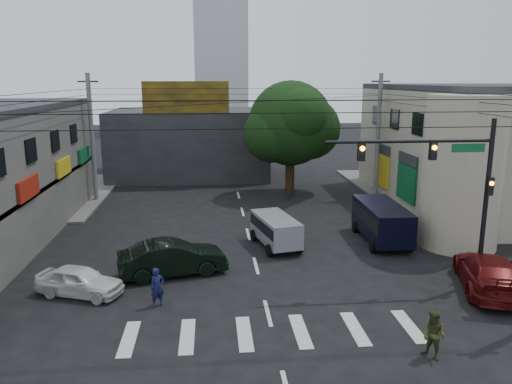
{
  "coord_description": "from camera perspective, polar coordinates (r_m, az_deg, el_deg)",
  "views": [
    {
      "loc": [
        -2.05,
        -20.5,
        8.76
      ],
      "look_at": [
        0.18,
        4.0,
        3.18
      ],
      "focal_mm": 35.0,
      "sensor_mm": 36.0,
      "label": 1
    }
  ],
  "objects": [
    {
      "name": "tower_distant",
      "position": [
        91.48,
        -4.15,
        21.07
      ],
      "size": [
        9.0,
        9.0,
        44.0
      ],
      "primitive_type": "cube",
      "color": "silver",
      "rests_on": "ground"
    },
    {
      "name": "traffic_officer",
      "position": [
        20.26,
        -11.21,
        -10.64
      ],
      "size": [
        0.92,
        0.9,
        1.58
      ],
      "primitive_type": "imported",
      "rotation": [
        0.0,
        0.0,
        0.55
      ],
      "color": "#121541",
      "rests_on": "ground"
    },
    {
      "name": "utility_pole_far_left",
      "position": [
        37.69,
        -18.23,
        5.8
      ],
      "size": [
        0.32,
        0.32,
        9.2
      ],
      "primitive_type": "cylinder",
      "color": "#59595B",
      "rests_on": "ground"
    },
    {
      "name": "pedestrian_olive",
      "position": [
        17.43,
        19.64,
        -15.14
      ],
      "size": [
        1.37,
        1.36,
        1.63
      ],
      "primitive_type": "imported",
      "rotation": [
        0.0,
        0.0,
        -0.96
      ],
      "color": "#35391A",
      "rests_on": "ground"
    },
    {
      "name": "ground",
      "position": [
        22.39,
        0.47,
        -10.26
      ],
      "size": [
        160.0,
        160.0,
        0.0
      ],
      "primitive_type": "plane",
      "color": "black",
      "rests_on": "ground"
    },
    {
      "name": "white_compact",
      "position": [
        22.15,
        -19.51,
        -9.56
      ],
      "size": [
        3.81,
        4.58,
        1.24
      ],
      "primitive_type": "imported",
      "rotation": [
        0.0,
        0.0,
        1.22
      ],
      "color": "silver",
      "rests_on": "ground"
    },
    {
      "name": "silver_minivan",
      "position": [
        26.6,
        2.27,
        -4.58
      ],
      "size": [
        4.54,
        3.26,
        1.66
      ],
      "primitive_type": null,
      "rotation": [
        0.0,
        0.0,
        1.79
      ],
      "color": "#979B9F",
      "rests_on": "ground"
    },
    {
      "name": "maroon_sedan",
      "position": [
        23.51,
        25.02,
        -8.32
      ],
      "size": [
        5.33,
        6.66,
        1.56
      ],
      "primitive_type": "imported",
      "rotation": [
        0.0,
        0.0,
        2.83
      ],
      "color": "#4F0B0B",
      "rests_on": "ground"
    },
    {
      "name": "utility_pole_far_right",
      "position": [
        38.82,
        13.77,
        6.26
      ],
      "size": [
        0.32,
        0.32,
        9.2
      ],
      "primitive_type": "cylinder",
      "color": "#59595B",
      "rests_on": "ground"
    },
    {
      "name": "building_right",
      "position": [
        39.33,
        25.58,
        4.58
      ],
      "size": [
        14.0,
        18.0,
        8.0
      ],
      "primitive_type": "cube",
      "color": "gray",
      "rests_on": "ground"
    },
    {
      "name": "sidewalk_far_right",
      "position": [
        44.27,
        21.85,
        0.53
      ],
      "size": [
        16.0,
        16.0,
        0.15
      ],
      "primitive_type": "cube",
      "color": "#514F4C",
      "rests_on": "ground"
    },
    {
      "name": "dark_sedan",
      "position": [
        23.22,
        -9.49,
        -7.45
      ],
      "size": [
        3.94,
        5.65,
        1.6
      ],
      "primitive_type": "imported",
      "rotation": [
        0.0,
        0.0,
        1.81
      ],
      "color": "black",
      "rests_on": "ground"
    },
    {
      "name": "sidewalk_far_left",
      "position": [
        42.57,
        -27.08,
        -0.42
      ],
      "size": [
        16.0,
        16.0,
        0.15
      ],
      "primitive_type": "cube",
      "color": "#514F4C",
      "rests_on": "ground"
    },
    {
      "name": "corner_column",
      "position": [
        28.16,
        22.5,
        2.06
      ],
      "size": [
        4.0,
        4.0,
        8.0
      ],
      "primitive_type": "cylinder",
      "color": "gray",
      "rests_on": "ground"
    },
    {
      "name": "building_far",
      "position": [
        46.89,
        -7.59,
        5.61
      ],
      "size": [
        14.0,
        10.0,
        6.0
      ],
      "primitive_type": "cube",
      "color": "#232326",
      "rests_on": "ground"
    },
    {
      "name": "traffic_gantry",
      "position": [
        22.2,
        21.3,
        1.7
      ],
      "size": [
        7.1,
        0.35,
        7.2
      ],
      "color": "black",
      "rests_on": "ground"
    },
    {
      "name": "billboard",
      "position": [
        41.67,
        -8.03,
        10.65
      ],
      "size": [
        7.0,
        0.3,
        2.6
      ],
      "primitive_type": "cube",
      "color": "olive",
      "rests_on": "building_far"
    },
    {
      "name": "navy_van",
      "position": [
        28.25,
        14.15,
        -3.48
      ],
      "size": [
        5.31,
        2.26,
        2.08
      ],
      "primitive_type": null,
      "rotation": [
        0.0,
        0.0,
        1.54
      ],
      "color": "black",
      "rests_on": "ground"
    },
    {
      "name": "street_tree",
      "position": [
        38.12,
        3.98,
        7.8
      ],
      "size": [
        6.4,
        6.4,
        8.7
      ],
      "color": "black",
      "rests_on": "ground"
    }
  ]
}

